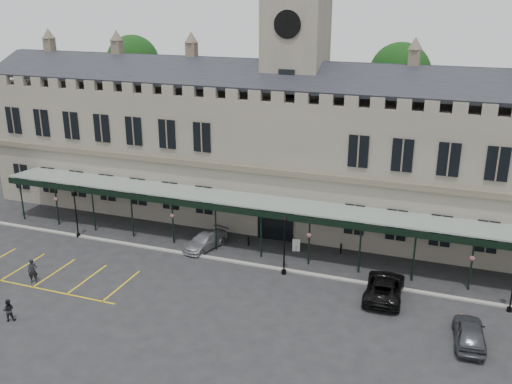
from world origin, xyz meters
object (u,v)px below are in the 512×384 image
(car_taxi, at_px, (205,241))
(car_van, at_px, (384,287))
(station_building, at_px, (293,154))
(clock_tower, at_px, (295,81))
(person_b, at_px, (8,310))
(sign_board, at_px, (296,245))
(person_a, at_px, (33,271))
(lamp_post_mid, at_px, (284,239))
(traffic_cone, at_px, (461,318))
(lamp_post_left, at_px, (75,208))
(car_right_a, at_px, (470,333))

(car_taxi, distance_m, car_van, 15.68)
(station_building, distance_m, clock_tower, 6.64)
(car_van, height_order, person_b, person_b)
(sign_board, bearing_deg, car_taxi, -178.68)
(person_a, distance_m, person_b, 5.27)
(clock_tower, distance_m, lamp_post_mid, 15.29)
(traffic_cone, bearing_deg, person_b, -160.45)
(lamp_post_left, xyz_separation_m, person_a, (2.12, -8.18, -1.76))
(sign_board, bearing_deg, car_van, -46.43)
(clock_tower, relative_size, car_taxi, 5.48)
(clock_tower, height_order, person_a, clock_tower)
(car_right_a, relative_size, person_b, 2.87)
(clock_tower, relative_size, lamp_post_mid, 5.10)
(lamp_post_mid, relative_size, person_a, 2.60)
(clock_tower, height_order, car_van, clock_tower)
(lamp_post_mid, height_order, person_b, lamp_post_mid)
(station_building, relative_size, traffic_cone, 81.42)
(car_taxi, bearing_deg, person_a, -116.97)
(car_right_a, relative_size, person_a, 2.40)
(lamp_post_left, relative_size, person_a, 2.43)
(sign_board, bearing_deg, traffic_cone, -41.12)
(car_van, bearing_deg, station_building, -51.00)
(car_van, bearing_deg, car_right_a, 142.62)
(station_building, bearing_deg, traffic_cone, -40.98)
(traffic_cone, height_order, car_van, car_van)
(station_building, height_order, car_van, station_building)
(sign_board, relative_size, person_a, 0.59)
(car_right_a, bearing_deg, sign_board, -38.51)
(person_b, bearing_deg, traffic_cone, 167.55)
(car_van, height_order, car_right_a, car_van)
(lamp_post_mid, height_order, car_right_a, lamp_post_mid)
(car_taxi, distance_m, person_a, 13.71)
(car_taxi, bearing_deg, clock_tower, 76.86)
(lamp_post_left, height_order, person_b, lamp_post_left)
(lamp_post_left, relative_size, car_taxi, 1.01)
(sign_board, relative_size, car_right_a, 0.24)
(lamp_post_left, bearing_deg, station_building, 32.35)
(station_building, xyz_separation_m, car_taxi, (-5.00, -8.71, -5.81))
(lamp_post_mid, distance_m, car_taxi, 8.29)
(clock_tower, bearing_deg, traffic_cone, -41.16)
(car_right_a, bearing_deg, car_taxi, -23.51)
(clock_tower, distance_m, car_right_a, 25.81)
(lamp_post_left, height_order, person_a, lamp_post_left)
(lamp_post_mid, bearing_deg, car_right_a, -20.07)
(traffic_cone, height_order, sign_board, sign_board)
(clock_tower, distance_m, person_b, 29.30)
(lamp_post_left, distance_m, car_right_a, 33.14)
(lamp_post_mid, distance_m, car_right_a, 14.46)
(person_b, bearing_deg, lamp_post_left, -103.95)
(lamp_post_mid, xyz_separation_m, person_a, (-17.08, -7.70, -1.95))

